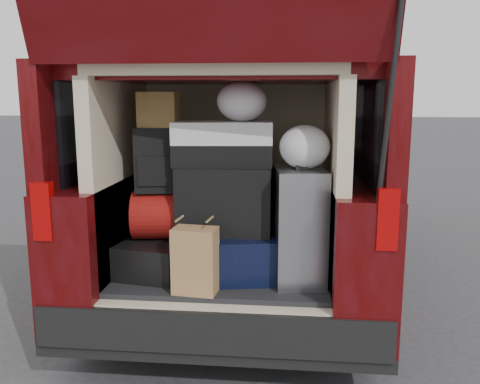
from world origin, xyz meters
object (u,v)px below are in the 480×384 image
Objects in this scene: navy_hardshell at (232,251)px; silver_roller at (299,225)px; red_duffel at (171,215)px; backpack at (158,160)px; black_soft_case at (225,199)px; kraft_bag at (195,261)px; twotone_duffel at (222,144)px; black_hardshell at (158,255)px.

navy_hardshell is 0.90× the size of silver_roller.
silver_roller is at bearing -12.78° from red_duffel.
navy_hardshell is at bearing -8.55° from backpack.
silver_roller is 1.20× the size of black_soft_case.
backpack is (-0.06, -0.01, 0.34)m from red_duffel.
black_soft_case is at bearing 164.28° from silver_roller.
navy_hardshell is at bearing 160.43° from silver_roller.
black_soft_case is (0.12, 0.33, 0.27)m from kraft_bag.
kraft_bag is 0.45m from black_soft_case.
twotone_duffel is (-0.45, 0.10, 0.45)m from silver_roller.
navy_hardshell is 1.64× the size of kraft_bag.
black_soft_case is at bearing -9.41° from red_duffel.
black_hardshell is at bearing -115.95° from backpack.
silver_roller is 1.71× the size of backpack.
red_duffel is at bearing 38.05° from black_hardshell.
silver_roller is at bearing -22.99° from navy_hardshell.
black_soft_case is at bearing -161.21° from navy_hardshell.
silver_roller is at bearing 7.29° from black_hardshell.
navy_hardshell is 1.54× the size of backpack.
red_duffel is (-0.77, 0.09, 0.02)m from silver_roller.
backpack reaches higher than black_hardshell.
red_duffel is at bearing 177.08° from twotone_duffel.
twotone_duffel is (-0.02, 0.03, 0.32)m from black_soft_case.
black_soft_case is (0.34, -0.02, 0.11)m from red_duffel.
black_hardshell is 0.85× the size of navy_hardshell.
twotone_duffel is (0.39, 0.05, 0.68)m from black_hardshell.
silver_roller reaches higher than kraft_bag.
navy_hardshell is (0.45, 0.04, 0.03)m from black_hardshell.
kraft_bag is (0.29, -0.31, 0.08)m from black_hardshell.
backpack is (0.01, 0.03, 0.58)m from black_hardshell.
black_hardshell is 0.77× the size of silver_roller.
silver_roller is 0.46m from black_soft_case.
navy_hardshell is 1.08× the size of black_soft_case.
backpack is at bearing 84.89° from black_hardshell.
navy_hardshell reaches higher than black_hardshell.
red_duffel is 0.34m from backpack.
twotone_duffel reaches higher than silver_roller.
red_duffel is 1.16× the size of backpack.
black_soft_case is at bearing 76.30° from kraft_bag.
silver_roller reaches higher than red_duffel.
silver_roller is at bearing -8.68° from black_soft_case.
navy_hardshell is 1.03× the size of twotone_duffel.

